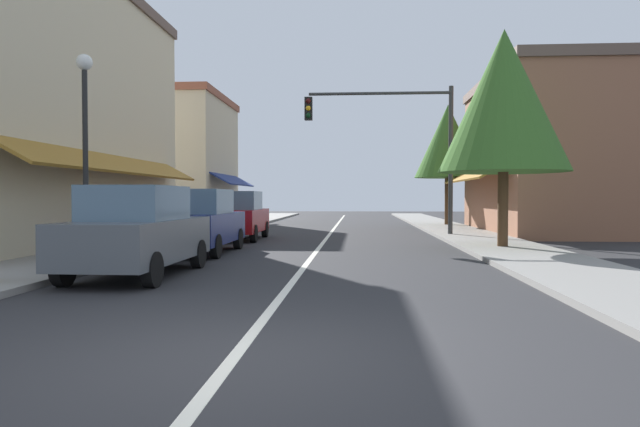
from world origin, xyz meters
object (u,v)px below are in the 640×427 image
parked_car_second_left (199,222)px  tree_right_far (448,141)px  parked_car_nearest_left (138,232)px  parked_car_third_left (238,216)px  street_lamp_left_near (85,123)px  traffic_signal_mast_arm (400,133)px  tree_right_near (504,101)px

parked_car_second_left → tree_right_far: bearing=58.7°
parked_car_nearest_left → tree_right_far: bearing=65.8°
parked_car_third_left → street_lamp_left_near: size_ratio=0.87×
parked_car_nearest_left → traffic_signal_mast_arm: traffic_signal_mast_arm is taller
tree_right_far → traffic_signal_mast_arm: bearing=-111.3°
traffic_signal_mast_arm → street_lamp_left_near: traffic_signal_mast_arm is taller
parked_car_third_left → traffic_signal_mast_arm: traffic_signal_mast_arm is taller
parked_car_second_left → tree_right_near: 9.39m
tree_right_near → tree_right_far: tree_right_far is taller
parked_car_second_left → tree_right_far: (9.10, 15.02, 3.63)m
parked_car_nearest_left → traffic_signal_mast_arm: (5.91, 11.64, 3.18)m
parked_car_third_left → tree_right_far: (9.10, 9.94, 3.63)m
traffic_signal_mast_arm → tree_right_far: 8.55m
traffic_signal_mast_arm → tree_right_far: bearing=68.7°
tree_right_near → tree_right_far: 13.52m
parked_car_nearest_left → street_lamp_left_near: size_ratio=0.86×
parked_car_second_left → tree_right_far: 17.93m
street_lamp_left_near → parked_car_second_left: bearing=58.4°
parked_car_nearest_left → tree_right_far: tree_right_far is taller
parked_car_second_left → tree_right_near: (8.60, 1.51, 3.47)m
parked_car_second_left → tree_right_far: size_ratio=0.64×
parked_car_second_left → tree_right_near: size_ratio=0.64×
parked_car_nearest_left → parked_car_third_left: same height
parked_car_nearest_left → tree_right_far: (9.02, 19.60, 3.63)m
parked_car_nearest_left → tree_right_near: size_ratio=0.64×
street_lamp_left_near → tree_right_far: 21.00m
tree_right_near → tree_right_far: (0.50, 13.51, 0.16)m
parked_car_second_left → street_lamp_left_near: 4.13m
parked_car_nearest_left → parked_car_third_left: bearing=91.1°
traffic_signal_mast_arm → street_lamp_left_near: 12.66m
parked_car_nearest_left → parked_car_second_left: 4.58m
parked_car_nearest_left → parked_car_third_left: size_ratio=1.00×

